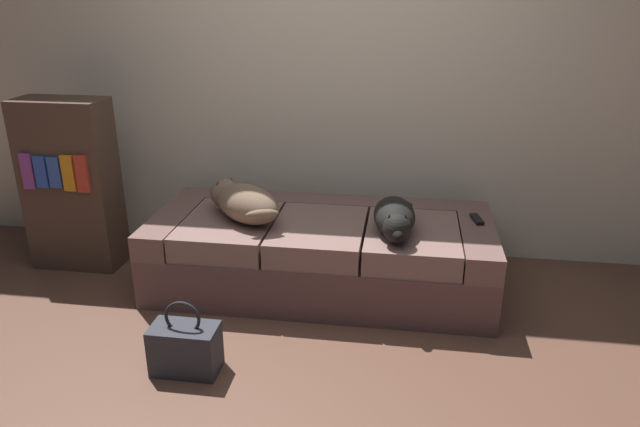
# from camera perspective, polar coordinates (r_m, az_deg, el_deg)

# --- Properties ---
(ground_plane) EXTENTS (10.00, 10.00, 0.00)m
(ground_plane) POSITION_cam_1_polar(r_m,az_deg,el_deg) (2.80, -3.32, -17.36)
(ground_plane) COLOR brown
(back_wall) EXTENTS (6.40, 0.10, 2.80)m
(back_wall) POSITION_cam_1_polar(r_m,az_deg,el_deg) (3.91, 1.58, 16.18)
(back_wall) COLOR beige
(back_wall) RESTS_ON ground
(couch) EXTENTS (2.02, 0.90, 0.45)m
(couch) POSITION_cam_1_polar(r_m,az_deg,el_deg) (3.60, 0.12, -3.80)
(couch) COLOR brown
(couch) RESTS_ON ground
(dog_tan) EXTENTS (0.57, 0.51, 0.22)m
(dog_tan) POSITION_cam_1_polar(r_m,az_deg,el_deg) (3.48, -7.44, 1.13)
(dog_tan) COLOR #7C624B
(dog_tan) RESTS_ON couch
(dog_dark) EXTENTS (0.27, 0.55, 0.19)m
(dog_dark) POSITION_cam_1_polar(r_m,az_deg,el_deg) (3.28, 7.25, -0.42)
(dog_dark) COLOR black
(dog_dark) RESTS_ON couch
(tv_remote) EXTENTS (0.07, 0.16, 0.02)m
(tv_remote) POSITION_cam_1_polar(r_m,az_deg,el_deg) (3.58, 14.93, -0.53)
(tv_remote) COLOR black
(tv_remote) RESTS_ON couch
(handbag) EXTENTS (0.32, 0.18, 0.38)m
(handbag) POSITION_cam_1_polar(r_m,az_deg,el_deg) (2.96, -12.89, -12.55)
(handbag) COLOR #303139
(handbag) RESTS_ON ground
(bookshelf) EXTENTS (0.56, 0.30, 1.10)m
(bookshelf) POSITION_cam_1_polar(r_m,az_deg,el_deg) (4.09, -22.93, 2.58)
(bookshelf) COLOR #4C372B
(bookshelf) RESTS_ON ground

